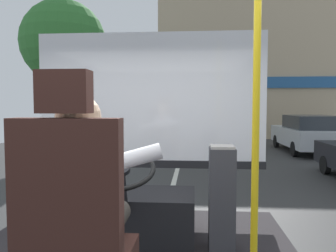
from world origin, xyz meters
The scene contains 10 objects.
ground centered at (0.00, 8.80, -0.02)m, with size 18.00×44.00×0.06m.
driver_seat centered at (-0.06, -0.52, 1.24)m, with size 0.48×0.48×1.30m.
bus_driver centered at (-0.06, -0.40, 1.42)m, with size 0.76×0.60×0.77m.
steering_console centered at (-0.06, 0.79, 0.92)m, with size 1.10×0.95×0.79m.
handrail_pole centered at (0.85, 0.05, 1.78)m, with size 0.04×0.04×2.16m.
fare_box centered at (0.70, 0.63, 1.11)m, with size 0.20×0.22×0.84m.
windshield_panel centered at (0.00, 1.62, 1.74)m, with size 2.50×0.08×1.48m.
street_tree centered at (-3.93, 8.97, 3.95)m, with size 2.84×2.84×5.40m.
shop_building centered at (4.09, 18.71, 4.21)m, with size 11.27×4.70×8.43m.
parked_car_silver centered at (5.05, 11.44, 0.75)m, with size 2.04×4.23×1.46m.
Camera 1 is at (0.48, -1.97, 1.85)m, focal length 35.19 mm.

